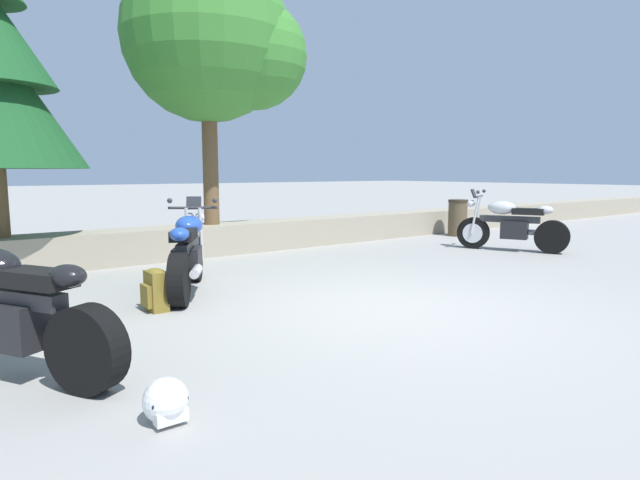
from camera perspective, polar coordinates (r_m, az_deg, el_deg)
The scene contains 9 objects.
ground_plane at distance 6.00m, azimuth 7.20°, elevation -7.33°, with size 120.00×120.00×0.00m, color gray.
stone_wall at distance 9.90m, azimuth -12.50°, elevation -0.00°, with size 36.00×0.80×0.55m, color gray.
motorcycle_black_near_left at distance 4.54m, azimuth -30.44°, elevation -6.80°, with size 1.21×1.86×1.18m.
motorcycle_blue_centre at distance 6.85m, azimuth -14.02°, elevation -1.51°, with size 1.23×1.85×1.18m.
motorcycle_silver_far_right at distance 10.80m, azimuth 19.83°, elevation 1.46°, with size 1.10×1.93×1.18m.
rider_backpack at distance 6.08m, azimuth -17.28°, elevation -5.06°, with size 0.26×0.30×0.47m.
rider_helmet at distance 3.47m, azimuth -16.22°, elevation -16.35°, with size 0.28×0.28×0.28m.
leafy_tree_mid_right at distance 10.17m, azimuth -11.03°, elevation 20.24°, with size 3.12×2.97×4.81m.
trash_bin at distance 12.96m, azimuth 14.61°, elevation 2.34°, with size 0.46×0.46×0.86m.
Camera 1 is at (-4.06, -4.15, 1.52)m, focal length 29.71 mm.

